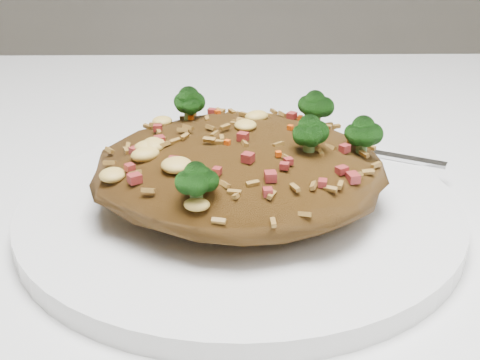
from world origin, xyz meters
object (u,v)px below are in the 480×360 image
dining_table (271,315)px  plate (240,210)px  fried_rice (241,158)px  fork (348,149)px

dining_table → plate: size_ratio=4.21×
fried_rice → plate: bearing=-176.5°
plate → fried_rice: bearing=3.5°
dining_table → fried_rice: bearing=-140.9°
plate → fork: (0.08, 0.08, 0.01)m
dining_table → plate: (-0.02, -0.02, 0.10)m
fried_rice → fork: (0.08, 0.08, -0.03)m
plate → fork: size_ratio=1.88×
fried_rice → fork: size_ratio=1.22×
dining_table → fried_rice: 0.14m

